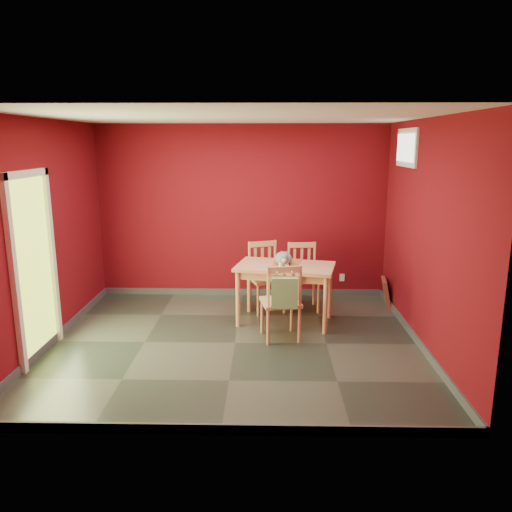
{
  "coord_description": "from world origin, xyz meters",
  "views": [
    {
      "loc": [
        0.38,
        -5.76,
        2.42
      ],
      "look_at": [
        0.25,
        0.45,
        1.0
      ],
      "focal_mm": 35.0,
      "sensor_mm": 36.0,
      "label": 1
    }
  ],
  "objects_px": {
    "chair_far_right": "(303,276)",
    "cat": "(283,256)",
    "chair_far_left": "(266,276)",
    "picture_frame": "(386,292)",
    "dining_table": "(285,272)",
    "tote_bag": "(285,293)",
    "chair_near": "(281,301)"
  },
  "relations": [
    {
      "from": "tote_bag",
      "to": "picture_frame",
      "type": "height_order",
      "value": "tote_bag"
    },
    {
      "from": "chair_near",
      "to": "dining_table",
      "type": "bearing_deg",
      "value": 83.74
    },
    {
      "from": "dining_table",
      "to": "chair_far_left",
      "type": "relative_size",
      "value": 1.41
    },
    {
      "from": "dining_table",
      "to": "picture_frame",
      "type": "height_order",
      "value": "dining_table"
    },
    {
      "from": "chair_far_left",
      "to": "picture_frame",
      "type": "distance_m",
      "value": 1.85
    },
    {
      "from": "chair_far_right",
      "to": "picture_frame",
      "type": "relative_size",
      "value": 2.22
    },
    {
      "from": "tote_bag",
      "to": "picture_frame",
      "type": "distance_m",
      "value": 2.28
    },
    {
      "from": "chair_near",
      "to": "cat",
      "type": "xyz_separation_m",
      "value": [
        0.04,
        0.65,
        0.42
      ]
    },
    {
      "from": "dining_table",
      "to": "cat",
      "type": "relative_size",
      "value": 2.96
    },
    {
      "from": "chair_far_left",
      "to": "cat",
      "type": "xyz_separation_m",
      "value": [
        0.24,
        -0.5,
        0.41
      ]
    },
    {
      "from": "dining_table",
      "to": "cat",
      "type": "xyz_separation_m",
      "value": [
        -0.03,
        0.03,
        0.22
      ]
    },
    {
      "from": "tote_bag",
      "to": "chair_far_right",
      "type": "bearing_deg",
      "value": 77.41
    },
    {
      "from": "chair_far_left",
      "to": "chair_near",
      "type": "relative_size",
      "value": 1.02
    },
    {
      "from": "chair_far_right",
      "to": "chair_far_left",
      "type": "bearing_deg",
      "value": -171.71
    },
    {
      "from": "tote_bag",
      "to": "picture_frame",
      "type": "relative_size",
      "value": 1.01
    },
    {
      "from": "chair_far_right",
      "to": "chair_near",
      "type": "distance_m",
      "value": 1.28
    },
    {
      "from": "chair_far_left",
      "to": "picture_frame",
      "type": "height_order",
      "value": "chair_far_left"
    },
    {
      "from": "chair_near",
      "to": "tote_bag",
      "type": "height_order",
      "value": "chair_near"
    },
    {
      "from": "dining_table",
      "to": "cat",
      "type": "height_order",
      "value": "cat"
    },
    {
      "from": "chair_near",
      "to": "picture_frame",
      "type": "bearing_deg",
      "value": 39.54
    },
    {
      "from": "dining_table",
      "to": "tote_bag",
      "type": "bearing_deg",
      "value": -92.58
    },
    {
      "from": "dining_table",
      "to": "picture_frame",
      "type": "xyz_separation_m",
      "value": [
        1.55,
        0.72,
        -0.5
      ]
    },
    {
      "from": "chair_far_left",
      "to": "chair_far_right",
      "type": "distance_m",
      "value": 0.56
    },
    {
      "from": "chair_far_left",
      "to": "chair_near",
      "type": "height_order",
      "value": "chair_far_left"
    },
    {
      "from": "chair_near",
      "to": "picture_frame",
      "type": "relative_size",
      "value": 2.25
    },
    {
      "from": "chair_far_right",
      "to": "tote_bag",
      "type": "bearing_deg",
      "value": -102.59
    },
    {
      "from": "chair_far_right",
      "to": "picture_frame",
      "type": "distance_m",
      "value": 1.3
    },
    {
      "from": "chair_far_right",
      "to": "picture_frame",
      "type": "bearing_deg",
      "value": 4.99
    },
    {
      "from": "chair_far_right",
      "to": "cat",
      "type": "height_order",
      "value": "cat"
    },
    {
      "from": "dining_table",
      "to": "chair_far_right",
      "type": "bearing_deg",
      "value": 64.7
    },
    {
      "from": "chair_far_right",
      "to": "tote_bag",
      "type": "xyz_separation_m",
      "value": [
        -0.32,
        -1.45,
        0.18
      ]
    },
    {
      "from": "picture_frame",
      "to": "dining_table",
      "type": "bearing_deg",
      "value": -155.22
    }
  ]
}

